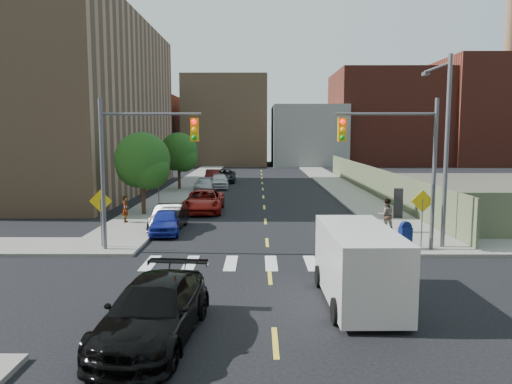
{
  "coord_description": "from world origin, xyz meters",
  "views": [
    {
      "loc": [
        -0.45,
        -16.48,
        5.44
      ],
      "look_at": [
        -0.58,
        12.68,
        2.0
      ],
      "focal_mm": 35.0,
      "sensor_mm": 36.0,
      "label": 1
    }
  ],
  "objects_px": {
    "parked_car_grey": "(224,176)",
    "pedestrian_west": "(126,209)",
    "black_sedan": "(154,311)",
    "parked_car_white": "(219,181)",
    "parked_car_black": "(169,217)",
    "parked_car_blue": "(165,221)",
    "payphone": "(398,203)",
    "parked_car_red": "(204,201)",
    "pedestrian_east": "(386,215)",
    "parked_car_silver": "(204,185)",
    "parked_car_maroon": "(213,176)",
    "mailbox": "(405,236)",
    "cargo_van": "(358,262)"
  },
  "relations": [
    {
      "from": "pedestrian_west",
      "to": "pedestrian_east",
      "type": "xyz_separation_m",
      "value": [
        14.83,
        -2.84,
        0.1
      ]
    },
    {
      "from": "parked_car_grey",
      "to": "mailbox",
      "type": "distance_m",
      "value": 34.37
    },
    {
      "from": "parked_car_white",
      "to": "parked_car_black",
      "type": "bearing_deg",
      "value": -96.74
    },
    {
      "from": "parked_car_blue",
      "to": "parked_car_grey",
      "type": "distance_m",
      "value": 28.52
    },
    {
      "from": "parked_car_blue",
      "to": "parked_car_silver",
      "type": "distance_m",
      "value": 19.6
    },
    {
      "from": "parked_car_maroon",
      "to": "payphone",
      "type": "height_order",
      "value": "payphone"
    },
    {
      "from": "parked_car_white",
      "to": "parked_car_maroon",
      "type": "height_order",
      "value": "parked_car_white"
    },
    {
      "from": "parked_car_red",
      "to": "parked_car_silver",
      "type": "relative_size",
      "value": 1.29
    },
    {
      "from": "payphone",
      "to": "pedestrian_west",
      "type": "xyz_separation_m",
      "value": [
        -16.75,
        -1.75,
        -0.12
      ]
    },
    {
      "from": "parked_car_white",
      "to": "payphone",
      "type": "distance_m",
      "value": 21.99
    },
    {
      "from": "parked_car_maroon",
      "to": "mailbox",
      "type": "xyz_separation_m",
      "value": [
        11.8,
        -32.69,
        0.07
      ]
    },
    {
      "from": "parked_car_white",
      "to": "cargo_van",
      "type": "distance_m",
      "value": 34.1
    },
    {
      "from": "mailbox",
      "to": "parked_car_silver",
      "type": "bearing_deg",
      "value": 104.11
    },
    {
      "from": "parked_car_silver",
      "to": "parked_car_grey",
      "type": "height_order",
      "value": "parked_car_grey"
    },
    {
      "from": "parked_car_red",
      "to": "mailbox",
      "type": "distance_m",
      "value": 15.75
    },
    {
      "from": "parked_car_silver",
      "to": "mailbox",
      "type": "bearing_deg",
      "value": -65.0
    },
    {
      "from": "parked_car_silver",
      "to": "parked_car_maroon",
      "type": "distance_m",
      "value": 8.86
    },
    {
      "from": "parked_car_black",
      "to": "parked_car_blue",
      "type": "bearing_deg",
      "value": -86.81
    },
    {
      "from": "parked_car_blue",
      "to": "parked_car_black",
      "type": "height_order",
      "value": "parked_car_black"
    },
    {
      "from": "parked_car_red",
      "to": "mailbox",
      "type": "xyz_separation_m",
      "value": [
        10.5,
        -11.73,
        0.0
      ]
    },
    {
      "from": "parked_car_silver",
      "to": "black_sedan",
      "type": "height_order",
      "value": "black_sedan"
    },
    {
      "from": "parked_car_black",
      "to": "cargo_van",
      "type": "distance_m",
      "value": 14.73
    },
    {
      "from": "black_sedan",
      "to": "pedestrian_west",
      "type": "height_order",
      "value": "pedestrian_west"
    },
    {
      "from": "parked_car_silver",
      "to": "pedestrian_west",
      "type": "relative_size",
      "value": 2.67
    },
    {
      "from": "parked_car_white",
      "to": "pedestrian_east",
      "type": "height_order",
      "value": "pedestrian_east"
    },
    {
      "from": "parked_car_silver",
      "to": "parked_car_grey",
      "type": "distance_m",
      "value": 8.99
    },
    {
      "from": "parked_car_grey",
      "to": "black_sedan",
      "type": "xyz_separation_m",
      "value": [
        1.0,
        -42.56,
        0.07
      ]
    },
    {
      "from": "parked_car_red",
      "to": "pedestrian_west",
      "type": "bearing_deg",
      "value": -131.4
    },
    {
      "from": "parked_car_maroon",
      "to": "pedestrian_east",
      "type": "height_order",
      "value": "pedestrian_east"
    },
    {
      "from": "cargo_van",
      "to": "pedestrian_west",
      "type": "xyz_separation_m",
      "value": [
        -11.14,
        13.64,
        -0.34
      ]
    },
    {
      "from": "cargo_van",
      "to": "payphone",
      "type": "distance_m",
      "value": 16.38
    },
    {
      "from": "parked_car_maroon",
      "to": "pedestrian_west",
      "type": "bearing_deg",
      "value": -97.74
    },
    {
      "from": "black_sedan",
      "to": "parked_car_maroon",
      "type": "bearing_deg",
      "value": 98.66
    },
    {
      "from": "black_sedan",
      "to": "parked_car_white",
      "type": "bearing_deg",
      "value": 97.29
    },
    {
      "from": "parked_car_black",
      "to": "black_sedan",
      "type": "distance_m",
      "value": 15.45
    },
    {
      "from": "parked_car_blue",
      "to": "parked_car_grey",
      "type": "height_order",
      "value": "parked_car_grey"
    },
    {
      "from": "parked_car_maroon",
      "to": "mailbox",
      "type": "bearing_deg",
      "value": -71.54
    },
    {
      "from": "parked_car_grey",
      "to": "pedestrian_west",
      "type": "distance_m",
      "value": 26.16
    },
    {
      "from": "parked_car_maroon",
      "to": "pedestrian_west",
      "type": "height_order",
      "value": "pedestrian_west"
    },
    {
      "from": "parked_car_blue",
      "to": "parked_car_grey",
      "type": "bearing_deg",
      "value": 81.61
    },
    {
      "from": "parked_car_red",
      "to": "pedestrian_east",
      "type": "relative_size",
      "value": 3.07
    },
    {
      "from": "parked_car_white",
      "to": "parked_car_blue",
      "type": "bearing_deg",
      "value": -96.56
    },
    {
      "from": "parked_car_red",
      "to": "parked_car_silver",
      "type": "height_order",
      "value": "parked_car_red"
    },
    {
      "from": "parked_car_silver",
      "to": "black_sedan",
      "type": "bearing_deg",
      "value": -87.44
    },
    {
      "from": "parked_car_silver",
      "to": "parked_car_maroon",
      "type": "height_order",
      "value": "parked_car_maroon"
    },
    {
      "from": "parked_car_grey",
      "to": "pedestrian_west",
      "type": "bearing_deg",
      "value": -100.28
    },
    {
      "from": "parked_car_black",
      "to": "parked_car_maroon",
      "type": "xyz_separation_m",
      "value": [
        0.0,
        27.25,
        0.01
      ]
    },
    {
      "from": "parked_car_black",
      "to": "parked_car_white",
      "type": "bearing_deg",
      "value": 89.93
    },
    {
      "from": "parked_car_grey",
      "to": "cargo_van",
      "type": "distance_m",
      "value": 40.08
    },
    {
      "from": "parked_car_silver",
      "to": "black_sedan",
      "type": "xyz_separation_m",
      "value": [
        2.3,
        -33.67,
        0.17
      ]
    }
  ]
}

